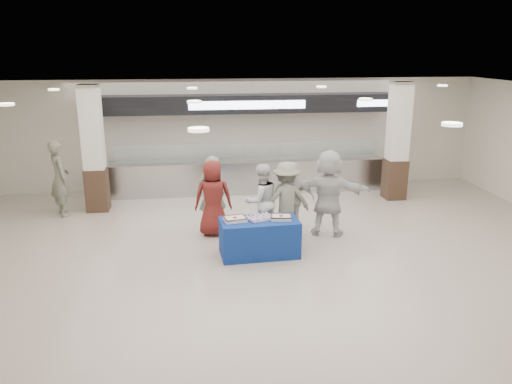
{
  "coord_description": "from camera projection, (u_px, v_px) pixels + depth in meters",
  "views": [
    {
      "loc": [
        -1.6,
        -8.55,
        4.04
      ],
      "look_at": [
        -0.23,
        1.6,
        1.08
      ],
      "focal_mm": 35.0,
      "sensor_mm": 36.0,
      "label": 1
    }
  ],
  "objects": [
    {
      "name": "sheet_cake_left",
      "position": [
        235.0,
        219.0,
        9.86
      ],
      "size": [
        0.48,
        0.4,
        0.09
      ],
      "color": "white",
      "rests_on": "display_table"
    },
    {
      "name": "column_left",
      "position": [
        94.0,
        152.0,
        12.53
      ],
      "size": [
        0.55,
        0.55,
        3.2
      ],
      "color": "#332217",
      "rests_on": "ground"
    },
    {
      "name": "chef_tall",
      "position": [
        261.0,
        201.0,
        10.88
      ],
      "size": [
        0.97,
        0.86,
        1.66
      ],
      "primitive_type": "imported",
      "rotation": [
        0.0,
        0.0,
        3.47
      ],
      "color": "silver",
      "rests_on": "ground"
    },
    {
      "name": "cupcake_tray",
      "position": [
        260.0,
        218.0,
        9.94
      ],
      "size": [
        0.53,
        0.46,
        0.07
      ],
      "color": "#B4B4B9",
      "rests_on": "display_table"
    },
    {
      "name": "soldier_b",
      "position": [
        286.0,
        200.0,
        10.92
      ],
      "size": [
        1.16,
        0.75,
        1.69
      ],
      "primitive_type": "imported",
      "rotation": [
        0.0,
        0.0,
        3.26
      ],
      "color": "slate",
      "rests_on": "ground"
    },
    {
      "name": "column_right",
      "position": [
        397.0,
        144.0,
        13.56
      ],
      "size": [
        0.55,
        0.55,
        3.2
      ],
      "color": "#332217",
      "rests_on": "ground"
    },
    {
      "name": "civilian_maroon",
      "position": [
        213.0,
        198.0,
        11.01
      ],
      "size": [
        0.86,
        0.57,
        1.71
      ],
      "primitive_type": "imported",
      "rotation": [
        0.0,
        0.0,
        3.11
      ],
      "color": "maroon",
      "rests_on": "ground"
    },
    {
      "name": "soldier_a",
      "position": [
        212.0,
        195.0,
        11.14
      ],
      "size": [
        0.73,
        0.57,
        1.78
      ],
      "primitive_type": "imported",
      "rotation": [
        0.0,
        0.0,
        3.39
      ],
      "color": "slate",
      "rests_on": "ground"
    },
    {
      "name": "sheet_cake_right",
      "position": [
        281.0,
        217.0,
        9.97
      ],
      "size": [
        0.44,
        0.37,
        0.09
      ],
      "color": "white",
      "rests_on": "display_table"
    },
    {
      "name": "display_table",
      "position": [
        259.0,
        238.0,
        10.02
      ],
      "size": [
        1.59,
        0.86,
        0.75
      ],
      "primitive_type": "cube",
      "rotation": [
        0.0,
        0.0,
        0.05
      ],
      "color": "navy",
      "rests_on": "ground"
    },
    {
      "name": "serving_line",
      "position": [
        246.0,
        153.0,
        14.29
      ],
      "size": [
        8.7,
        0.85,
        2.8
      ],
      "color": "#AFB2B6",
      "rests_on": "ground"
    },
    {
      "name": "soldier_bg",
      "position": [
        60.0,
        178.0,
        12.3
      ],
      "size": [
        0.71,
        0.82,
        1.91
      ],
      "primitive_type": "imported",
      "rotation": [
        0.0,
        0.0,
        2.02
      ],
      "color": "slate",
      "rests_on": "ground"
    },
    {
      "name": "chef_short",
      "position": [
        293.0,
        198.0,
        11.09
      ],
      "size": [
        1.02,
        0.57,
        1.65
      ],
      "primitive_type": "imported",
      "rotation": [
        0.0,
        0.0,
        2.96
      ],
      "color": "silver",
      "rests_on": "ground"
    },
    {
      "name": "civilian_white",
      "position": [
        328.0,
        193.0,
        10.98
      ],
      "size": [
        1.89,
        1.14,
        1.95
      ],
      "primitive_type": "imported",
      "rotation": [
        0.0,
        0.0,
        2.81
      ],
      "color": "silver",
      "rests_on": "ground"
    },
    {
      "name": "ground",
      "position": [
        279.0,
        269.0,
        9.47
      ],
      "size": [
        14.0,
        14.0,
        0.0
      ],
      "primitive_type": "plane",
      "color": "#BEB2A2",
      "rests_on": "ground"
    }
  ]
}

